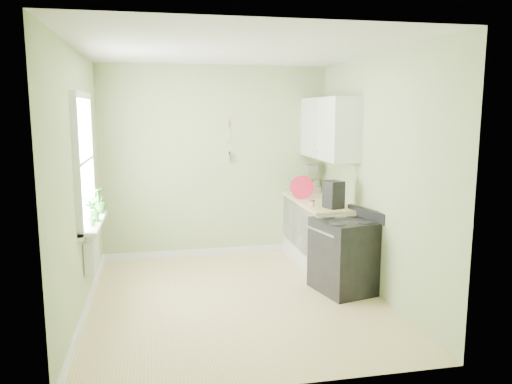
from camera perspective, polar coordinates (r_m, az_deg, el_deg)
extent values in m
cube|color=tan|center=(5.67, -2.25, -12.32)|extent=(3.20, 3.60, 0.02)
cube|color=white|center=(5.31, -2.44, 16.10)|extent=(3.20, 3.60, 0.02)
cube|color=#A9BC80|center=(7.11, -4.66, 3.37)|extent=(3.20, 0.02, 2.70)
cube|color=#A9BC80|center=(5.32, -19.74, 0.86)|extent=(0.02, 3.60, 2.70)
cube|color=#A9BC80|center=(5.80, 13.58, 1.81)|extent=(0.02, 3.60, 2.70)
cube|color=white|center=(6.77, 7.31, -4.85)|extent=(0.60, 1.60, 0.87)
cube|color=#F2DB94|center=(6.67, 7.31, -1.06)|extent=(0.64, 1.60, 0.04)
cube|color=white|center=(6.70, 8.31, 7.24)|extent=(0.35, 1.40, 0.80)
cube|color=white|center=(5.59, -19.21, 3.34)|extent=(0.02, 1.00, 1.30)
cube|color=white|center=(5.56, -19.39, 10.38)|extent=(0.06, 1.14, 0.07)
cube|color=white|center=(5.69, -18.65, -3.53)|extent=(0.06, 1.14, 0.07)
cube|color=white|center=(5.58, -19.01, 3.35)|extent=(0.04, 1.00, 0.04)
cube|color=white|center=(5.68, -18.05, -3.37)|extent=(0.18, 1.14, 0.04)
cube|color=white|center=(5.71, -18.24, -6.72)|extent=(0.12, 0.50, 0.35)
cylinder|color=#F2DB94|center=(7.07, -3.07, 7.66)|extent=(0.02, 0.02, 0.10)
cylinder|color=silver|center=(7.07, -3.06, 6.69)|extent=(0.01, 0.01, 0.16)
cylinder|color=silver|center=(7.10, -3.03, 3.95)|extent=(0.01, 0.14, 0.14)
cube|color=black|center=(5.91, 10.05, -7.30)|extent=(0.73, 0.81, 0.81)
cube|color=black|center=(5.80, 10.17, -3.31)|extent=(0.73, 0.81, 0.03)
cube|color=black|center=(5.89, 12.56, -2.51)|extent=(0.21, 0.68, 0.13)
cylinder|color=#B2B2B7|center=(5.72, 7.31, -4.50)|extent=(0.15, 0.55, 0.02)
cube|color=red|center=(5.85, 6.99, -5.84)|extent=(0.07, 0.20, 0.34)
cube|color=#B2B2B7|center=(7.37, 6.40, 0.44)|extent=(0.27, 0.36, 0.09)
cube|color=#B2B2B7|center=(7.48, 6.09, 1.76)|extent=(0.14, 0.11, 0.24)
cube|color=#B2B2B7|center=(7.35, 6.39, 2.73)|extent=(0.21, 0.35, 0.11)
sphere|color=#B2B2B7|center=(7.46, 6.11, 3.08)|extent=(0.13, 0.13, 0.13)
cylinder|color=silver|center=(7.30, 6.56, 0.87)|extent=(0.18, 0.18, 0.15)
cylinder|color=silver|center=(7.04, 4.22, 0.36)|extent=(0.12, 0.12, 0.16)
cone|color=silver|center=(7.02, 4.23, 1.17)|extent=(0.12, 0.12, 0.04)
cylinder|color=silver|center=(7.01, 3.55, 0.55)|extent=(0.11, 0.04, 0.08)
cube|color=black|center=(6.10, 8.85, -0.28)|extent=(0.24, 0.25, 0.33)
cylinder|color=black|center=(6.11, 8.58, -1.21)|extent=(0.10, 0.10, 0.11)
cylinder|color=#B11634|center=(6.68, 5.27, 0.55)|extent=(0.32, 0.13, 0.32)
cylinder|color=beige|center=(6.20, 6.45, -1.34)|extent=(0.07, 0.07, 0.07)
cylinder|color=#B11634|center=(6.19, 6.46, -1.00)|extent=(0.07, 0.07, 0.01)
imported|color=#256B22|center=(5.40, -18.33, -2.30)|extent=(0.17, 0.18, 0.28)
imported|color=#256B22|center=(5.62, -18.06, -1.91)|extent=(0.18, 0.19, 0.26)
imported|color=#256B22|center=(6.06, -17.59, -0.89)|extent=(0.19, 0.19, 0.31)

